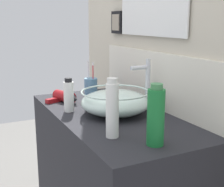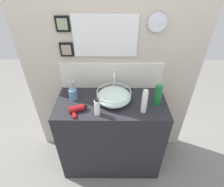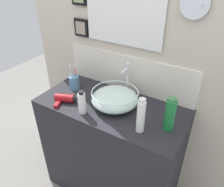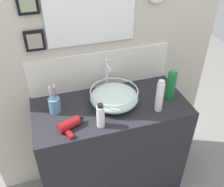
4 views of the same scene
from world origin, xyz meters
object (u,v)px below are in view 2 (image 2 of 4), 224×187
at_px(toothbrush_cup, 73,94).
at_px(shampoo_bottle, 97,107).
at_px(hair_drier, 78,109).
at_px(glass_bowl_sink, 114,96).
at_px(soap_dispenser, 158,95).
at_px(faucet, 114,79).
at_px(spray_bottle, 144,102).

height_order(toothbrush_cup, shampoo_bottle, toothbrush_cup).
xyz_separation_m(hair_drier, toothbrush_cup, (-0.08, 0.19, 0.03)).
distance_m(glass_bowl_sink, shampoo_bottle, 0.24).
bearing_deg(soap_dispenser, faucet, 152.04).
bearing_deg(glass_bowl_sink, shampoo_bottle, -128.41).
distance_m(hair_drier, spray_bottle, 0.60).
bearing_deg(glass_bowl_sink, hair_drier, -155.63).
xyz_separation_m(glass_bowl_sink, spray_bottle, (0.27, -0.15, 0.05)).
bearing_deg(glass_bowl_sink, spray_bottle, -29.03).
height_order(glass_bowl_sink, soap_dispenser, soap_dispenser).
distance_m(spray_bottle, soap_dispenser, 0.17).
height_order(glass_bowl_sink, spray_bottle, spray_bottle).
height_order(shampoo_bottle, spray_bottle, spray_bottle).
bearing_deg(hair_drier, spray_bottle, -0.02).
xyz_separation_m(faucet, spray_bottle, (0.27, -0.32, -0.03)).
xyz_separation_m(hair_drier, spray_bottle, (0.59, -0.00, 0.08)).
relative_size(toothbrush_cup, soap_dispenser, 0.92).
bearing_deg(soap_dispenser, shampoo_bottle, -165.73).
xyz_separation_m(toothbrush_cup, spray_bottle, (0.67, -0.19, 0.06)).
xyz_separation_m(glass_bowl_sink, shampoo_bottle, (-0.15, -0.18, 0.02)).
bearing_deg(hair_drier, soap_dispenser, 8.07).
relative_size(toothbrush_cup, spray_bottle, 0.90).
height_order(toothbrush_cup, spray_bottle, spray_bottle).
bearing_deg(toothbrush_cup, hair_drier, -67.89).
xyz_separation_m(glass_bowl_sink, soap_dispenser, (0.41, -0.04, 0.05)).
bearing_deg(toothbrush_cup, shampoo_bottle, -41.24).
relative_size(glass_bowl_sink, soap_dispenser, 1.46).
height_order(hair_drier, toothbrush_cup, toothbrush_cup).
bearing_deg(hair_drier, toothbrush_cup, 112.11).
xyz_separation_m(faucet, soap_dispenser, (0.41, -0.22, -0.04)).
height_order(faucet, soap_dispenser, faucet).
bearing_deg(faucet, shampoo_bottle, -112.29).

